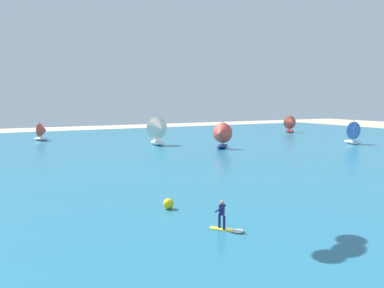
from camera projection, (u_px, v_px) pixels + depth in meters
ocean at (79, 157)px, 49.53m from camera, size 160.00×90.00×0.10m
kitesurfer at (225, 219)px, 21.61m from camera, size 1.66×1.88×1.67m
sailboat_mid_left at (43, 132)px, 69.28m from camera, size 3.10×2.97×3.45m
sailboat_far_right at (221, 135)px, 57.56m from camera, size 3.91×3.72×4.35m
sailboat_far_left at (351, 132)px, 64.18m from camera, size 3.13×3.65×4.18m
sailboat_outermost at (159, 131)px, 61.76m from camera, size 3.65×4.33×5.11m
sailboat_leading at (291, 124)px, 86.06m from camera, size 3.28×3.72×4.18m
marker_buoy at (168, 204)px, 25.82m from camera, size 0.71×0.71×0.71m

